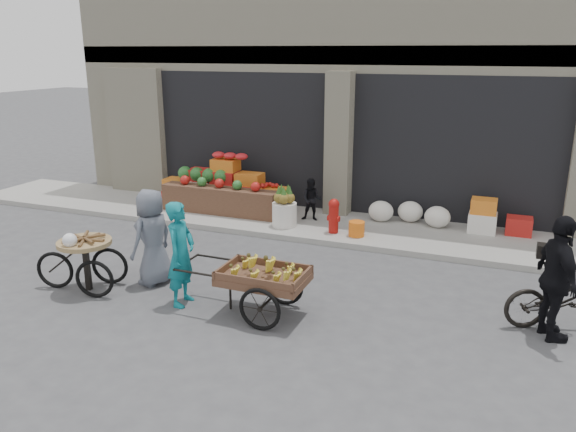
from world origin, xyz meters
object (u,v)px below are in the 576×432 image
at_px(vendor_grey, 152,237).
at_px(cyclist, 557,279).
at_px(fire_hydrant, 334,214).
at_px(bicycle, 567,297).
at_px(pineapple_bin, 284,214).
at_px(banana_cart, 261,274).
at_px(vendor_woman, 181,254).
at_px(seated_person, 312,200).
at_px(tricycle_cart, 85,257).
at_px(orange_bucket, 357,229).

height_order(vendor_grey, cyclist, cyclist).
distance_m(fire_hydrant, bicycle, 4.84).
height_order(pineapple_bin, banana_cart, banana_cart).
distance_m(fire_hydrant, vendor_woman, 4.00).
distance_m(seated_person, tricycle_cart, 5.08).
distance_m(orange_bucket, banana_cart, 3.72).
distance_m(fire_hydrant, seated_person, 0.96).
height_order(pineapple_bin, vendor_grey, vendor_grey).
bearing_deg(seated_person, cyclist, -47.74).
distance_m(orange_bucket, tricycle_cart, 5.17).
xyz_separation_m(pineapple_bin, vendor_grey, (-0.96, -3.36, 0.43)).
relative_size(orange_bucket, tricycle_cart, 0.22).
height_order(fire_hydrant, orange_bucket, fire_hydrant).
bearing_deg(banana_cart, bicycle, 16.58).
bearing_deg(vendor_grey, fire_hydrant, 160.34).
height_order(pineapple_bin, orange_bucket, pineapple_bin).
bearing_deg(banana_cart, vendor_grey, 169.26).
relative_size(seated_person, vendor_grey, 0.58).
bearing_deg(pineapple_bin, vendor_grey, -105.91).
xyz_separation_m(pineapple_bin, tricycle_cart, (-1.80, -3.98, 0.20)).
distance_m(vendor_woman, cyclist, 5.21).
relative_size(banana_cart, tricycle_cart, 1.45).
bearing_deg(banana_cart, seated_person, 100.07).
distance_m(orange_bucket, cyclist, 4.52).
relative_size(banana_cart, cyclist, 1.24).
xyz_separation_m(fire_hydrant, orange_bucket, (0.50, -0.05, -0.23)).
bearing_deg(pineapple_bin, fire_hydrant, -2.60).
bearing_deg(seated_person, pineapple_bin, -133.69).
distance_m(orange_bucket, seated_person, 1.42).
height_order(banana_cart, vendor_grey, vendor_grey).
xyz_separation_m(orange_bucket, banana_cart, (-0.45, -3.67, 0.37)).
distance_m(seated_person, banana_cart, 4.44).
relative_size(fire_hydrant, vendor_woman, 0.44).
bearing_deg(seated_person, orange_bucket, -40.26).
relative_size(pineapple_bin, tricycle_cart, 0.36).
bearing_deg(fire_hydrant, bicycle, -31.52).
distance_m(fire_hydrant, orange_bucket, 0.55).
xyz_separation_m(seated_person, vendor_woman, (-0.51, -4.46, 0.22)).
relative_size(fire_hydrant, banana_cart, 0.34).
relative_size(tricycle_cart, bicycle, 0.85).
xyz_separation_m(banana_cart, vendor_grey, (-2.11, 0.41, 0.16)).
distance_m(banana_cart, vendor_woman, 1.27).
bearing_deg(vendor_woman, vendor_grey, 55.17).
relative_size(tricycle_cart, vendor_grey, 0.91).
bearing_deg(tricycle_cart, orange_bucket, 34.07).
xyz_separation_m(fire_hydrant, cyclist, (3.93, -2.93, 0.35)).
height_order(tricycle_cart, vendor_grey, vendor_grey).
height_order(pineapple_bin, tricycle_cart, tricycle_cart).
distance_m(bicycle, cyclist, 0.60).
bearing_deg(pineapple_bin, seated_person, 56.31).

